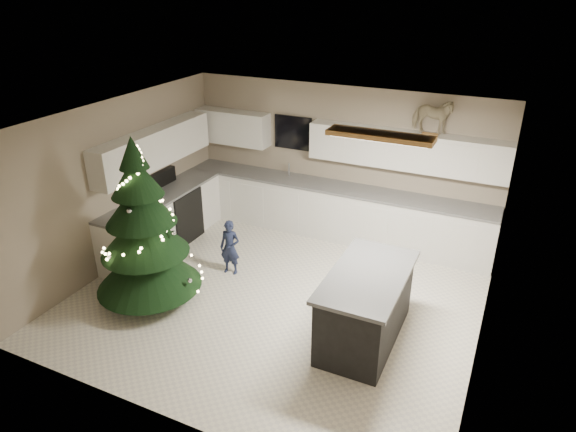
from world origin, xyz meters
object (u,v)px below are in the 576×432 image
(island, at_px, (366,306))
(toddler, at_px, (230,248))
(bar_stool, at_px, (340,284))
(christmas_tree, at_px, (144,237))
(rocking_horse, at_px, (432,116))

(island, bearing_deg, toddler, 164.62)
(bar_stool, relative_size, toddler, 0.70)
(island, height_order, toddler, island)
(christmas_tree, height_order, rocking_horse, rocking_horse)
(bar_stool, xyz_separation_m, christmas_tree, (-2.56, -0.82, 0.53))
(island, relative_size, rocking_horse, 2.61)
(toddler, relative_size, rocking_horse, 1.35)
(bar_stool, distance_m, rocking_horse, 3.00)
(bar_stool, relative_size, christmas_tree, 0.25)
(christmas_tree, xyz_separation_m, rocking_horse, (3.13, 3.12, 1.30))
(toddler, xyz_separation_m, rocking_horse, (2.46, 2.02, 1.85))
(island, relative_size, christmas_tree, 0.70)
(rocking_horse, bearing_deg, bar_stool, 168.86)
(bar_stool, distance_m, toddler, 1.91)
(bar_stool, bearing_deg, christmas_tree, -162.32)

